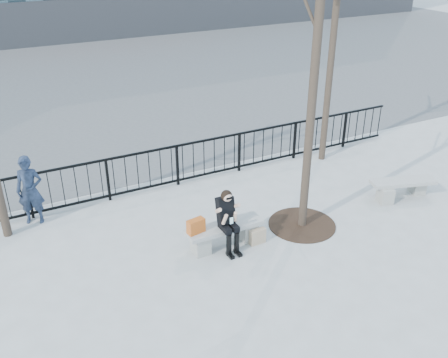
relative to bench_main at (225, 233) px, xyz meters
name	(u,v)px	position (x,y,z in m)	size (l,w,h in m)	color
ground	(225,245)	(0.00, 0.00, -0.30)	(120.00, 120.00, 0.00)	gray
street_surface	(71,76)	(0.00, 15.00, -0.30)	(60.00, 23.00, 0.01)	#474747
railing	(170,167)	(0.00, 3.00, 0.25)	(14.00, 0.06, 1.10)	black
tree_grate	(302,224)	(1.90, -0.10, -0.29)	(1.50, 1.50, 0.02)	black
bench_main	(225,233)	(0.00, 0.00, 0.00)	(1.65, 0.46, 0.49)	gray
bench_second	(402,187)	(4.82, -0.16, -0.01)	(1.59, 0.44, 0.47)	gray
seated_woman	(228,221)	(0.00, -0.16, 0.37)	(0.50, 0.64, 1.34)	black
handbag	(196,226)	(-0.63, 0.02, 0.34)	(0.36, 0.17, 0.30)	#B94E16
shopping_bag	(258,236)	(0.64, -0.26, -0.13)	(0.35, 0.13, 0.34)	tan
standing_man	(30,190)	(-3.37, 2.80, 0.50)	(0.58, 0.38, 1.60)	black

